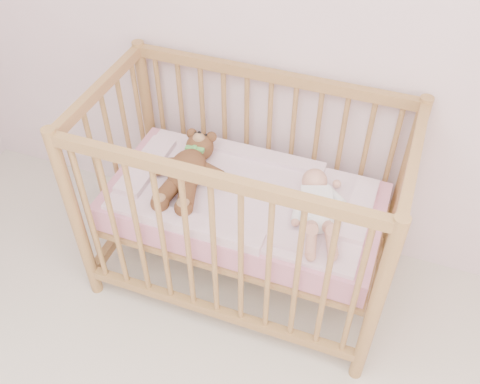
% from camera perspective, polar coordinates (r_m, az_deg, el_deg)
% --- Properties ---
extents(crib, '(1.36, 0.76, 1.00)m').
position_cam_1_polar(crib, '(2.40, 0.41, -1.28)').
color(crib, '#A77447').
rests_on(crib, floor).
extents(mattress, '(1.22, 0.62, 0.13)m').
position_cam_1_polar(mattress, '(2.41, 0.41, -1.53)').
color(mattress, pink).
rests_on(mattress, crib).
extents(blanket, '(1.10, 0.58, 0.06)m').
position_cam_1_polar(blanket, '(2.36, 0.42, -0.25)').
color(blanket, '#E89FBA').
rests_on(blanket, mattress).
extents(baby, '(0.39, 0.55, 0.12)m').
position_cam_1_polar(baby, '(2.24, 8.26, -1.26)').
color(baby, white).
rests_on(baby, blanket).
extents(teddy_bear, '(0.41, 0.55, 0.14)m').
position_cam_1_polar(teddy_bear, '(2.37, -5.67, 2.43)').
color(teddy_bear, brown).
rests_on(teddy_bear, blanket).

